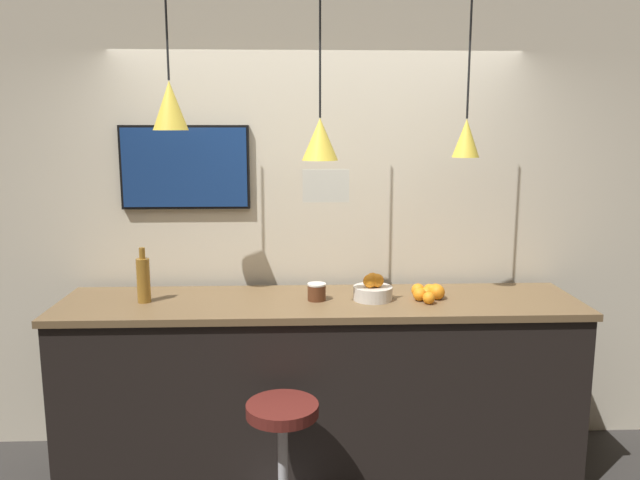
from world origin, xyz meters
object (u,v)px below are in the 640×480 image
at_px(juice_bottle, 143,279).
at_px(mounted_tv, 185,167).
at_px(fruit_bowl, 373,289).
at_px(bar_stool, 283,450).
at_px(spread_jar, 317,292).

bearing_deg(juice_bottle, mounted_tv, 65.65).
distance_m(fruit_bowl, juice_bottle, 1.30).
bearing_deg(fruit_bowl, juice_bottle, 179.90).
xyz_separation_m(bar_stool, spread_jar, (0.19, 0.59, 0.65)).
height_order(fruit_bowl, spread_jar, fruit_bowl).
height_order(spread_jar, mounted_tv, mounted_tv).
relative_size(fruit_bowl, spread_jar, 2.12).
relative_size(bar_stool, spread_jar, 6.65).
bearing_deg(spread_jar, mounted_tv, 152.71).
distance_m(spread_jar, mounted_tv, 1.12).
bearing_deg(bar_stool, juice_bottle, 143.38).
distance_m(bar_stool, mounted_tv, 1.77).
bearing_deg(spread_jar, bar_stool, -107.90).
distance_m(fruit_bowl, spread_jar, 0.32).
height_order(bar_stool, juice_bottle, juice_bottle).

